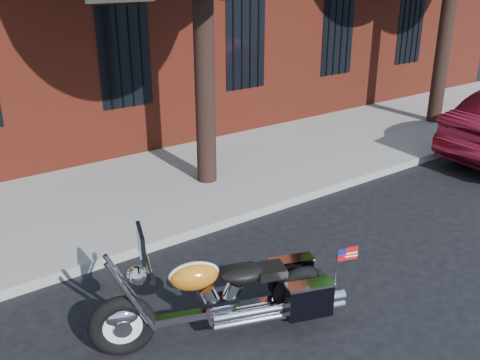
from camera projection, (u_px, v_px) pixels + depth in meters
ground at (288, 258)px, 7.65m from camera, size 120.00×120.00×0.00m
curb at (232, 219)px, 8.66m from camera, size 40.00×0.16×0.15m
sidewalk at (175, 184)px, 10.07m from camera, size 40.00×3.60×0.15m
motorcycle at (229, 298)px, 5.88m from camera, size 2.65×1.46×1.45m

